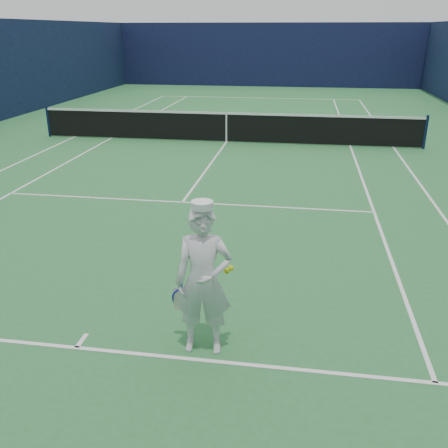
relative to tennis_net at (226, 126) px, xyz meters
name	(u,v)px	position (x,y,z in m)	size (l,w,h in m)	color
ground	(226,142)	(0.00, 0.00, -0.55)	(80.00, 80.00, 0.00)	#2B7138
court_markings	(226,142)	(0.00, 0.00, -0.55)	(11.03, 23.83, 0.01)	white
windscreen_fence	(226,81)	(0.00, 0.00, 1.45)	(20.12, 36.12, 4.00)	black
tennis_net	(226,126)	(0.00, 0.00, 0.00)	(12.88, 0.09, 1.07)	#141E4C
tennis_player	(203,281)	(1.52, -11.64, 0.35)	(0.79, 0.49, 1.86)	silver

